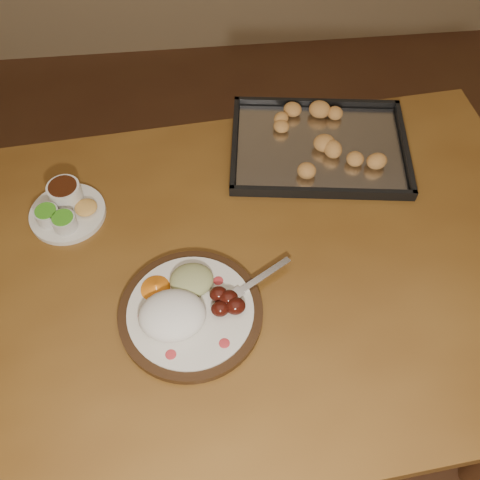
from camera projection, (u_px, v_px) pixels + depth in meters
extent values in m
plane|color=#4F311B|center=(307.00, 438.00, 1.65)|extent=(4.00, 4.00, 0.00)
cube|color=brown|center=(214.00, 277.00, 1.13)|extent=(1.57, 1.02, 0.04)
cylinder|color=#553019|center=(408.00, 204.00, 1.72)|extent=(0.07, 0.07, 0.71)
cylinder|color=black|center=(191.00, 313.00, 1.05)|extent=(0.28, 0.28, 0.02)
cylinder|color=silver|center=(190.00, 311.00, 1.04)|extent=(0.25, 0.25, 0.01)
ellipsoid|color=#BB2C32|center=(171.00, 354.00, 0.99)|extent=(0.02, 0.02, 0.00)
ellipsoid|color=#BB2C32|center=(224.00, 343.00, 1.00)|extent=(0.02, 0.02, 0.00)
ellipsoid|color=#BB2C32|center=(218.00, 281.00, 1.08)|extent=(0.02, 0.02, 0.00)
ellipsoid|color=#BB2C32|center=(143.00, 316.00, 1.03)|extent=(0.02, 0.02, 0.00)
ellipsoid|color=white|center=(172.00, 315.00, 1.02)|extent=(0.16, 0.14, 0.06)
ellipsoid|color=#4D120B|center=(220.00, 309.00, 1.02)|extent=(0.04, 0.03, 0.03)
ellipsoid|color=#4D120B|center=(228.00, 298.00, 1.04)|extent=(0.04, 0.03, 0.03)
ellipsoid|color=#4D120B|center=(219.00, 294.00, 1.04)|extent=(0.04, 0.03, 0.03)
ellipsoid|color=#4D120B|center=(235.00, 306.00, 1.03)|extent=(0.04, 0.03, 0.03)
ellipsoid|color=tan|center=(192.00, 280.00, 1.07)|extent=(0.11, 0.10, 0.04)
cone|color=orange|center=(156.00, 287.00, 1.06)|extent=(0.09, 0.09, 0.03)
cube|color=silver|center=(263.00, 276.00, 1.08)|extent=(0.12, 0.08, 0.00)
cube|color=silver|center=(234.00, 295.00, 1.05)|extent=(0.04, 0.04, 0.00)
cylinder|color=silver|center=(227.00, 305.00, 1.04)|extent=(0.03, 0.02, 0.00)
cylinder|color=silver|center=(225.00, 303.00, 1.04)|extent=(0.03, 0.02, 0.00)
cylinder|color=silver|center=(223.00, 300.00, 1.05)|extent=(0.03, 0.02, 0.00)
cylinder|color=silver|center=(221.00, 298.00, 1.05)|extent=(0.03, 0.02, 0.00)
cylinder|color=silver|center=(68.00, 213.00, 1.19)|extent=(0.17, 0.17, 0.01)
cylinder|color=beige|center=(48.00, 215.00, 1.16)|extent=(0.05, 0.05, 0.03)
cylinder|color=#3F981E|center=(45.00, 211.00, 1.15)|extent=(0.05, 0.05, 0.00)
cylinder|color=beige|center=(64.00, 222.00, 1.15)|extent=(0.05, 0.05, 0.03)
cylinder|color=#3F981E|center=(62.00, 218.00, 1.14)|extent=(0.05, 0.05, 0.00)
cylinder|color=silver|center=(65.00, 193.00, 1.19)|extent=(0.07, 0.07, 0.04)
cylinder|color=#331509|center=(62.00, 186.00, 1.18)|extent=(0.06, 0.06, 0.00)
ellipsoid|color=#DE9C4E|center=(86.00, 207.00, 1.18)|extent=(0.05, 0.05, 0.02)
cube|color=black|center=(319.00, 149.00, 1.31)|extent=(0.46, 0.37, 0.01)
cube|color=black|center=(316.00, 103.00, 1.39)|extent=(0.42, 0.07, 0.02)
cube|color=black|center=(323.00, 192.00, 1.21)|extent=(0.42, 0.07, 0.02)
cube|color=black|center=(405.00, 147.00, 1.30)|extent=(0.05, 0.31, 0.02)
cube|color=black|center=(234.00, 143.00, 1.30)|extent=(0.05, 0.31, 0.02)
cube|color=silver|center=(319.00, 147.00, 1.31)|extent=(0.43, 0.34, 0.00)
ellipsoid|color=#C57D45|center=(342.00, 142.00, 1.29)|extent=(0.05, 0.04, 0.03)
ellipsoid|color=#C57D45|center=(358.00, 132.00, 1.31)|extent=(0.06, 0.06, 0.03)
ellipsoid|color=#C57D45|center=(330.00, 118.00, 1.34)|extent=(0.06, 0.06, 0.03)
ellipsoid|color=#C57D45|center=(311.00, 127.00, 1.32)|extent=(0.05, 0.05, 0.03)
ellipsoid|color=#C57D45|center=(294.00, 124.00, 1.33)|extent=(0.06, 0.07, 0.03)
ellipsoid|color=#C57D45|center=(299.00, 138.00, 1.30)|extent=(0.06, 0.06, 0.03)
ellipsoid|color=#C57D45|center=(275.00, 146.00, 1.28)|extent=(0.06, 0.06, 0.03)
ellipsoid|color=#C57D45|center=(301.00, 163.00, 1.25)|extent=(0.06, 0.07, 0.03)
ellipsoid|color=#C57D45|center=(313.00, 157.00, 1.26)|extent=(0.05, 0.05, 0.03)
ellipsoid|color=#C57D45|center=(338.00, 164.00, 1.25)|extent=(0.06, 0.06, 0.03)
ellipsoid|color=#C57D45|center=(339.00, 148.00, 1.28)|extent=(0.06, 0.06, 0.03)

